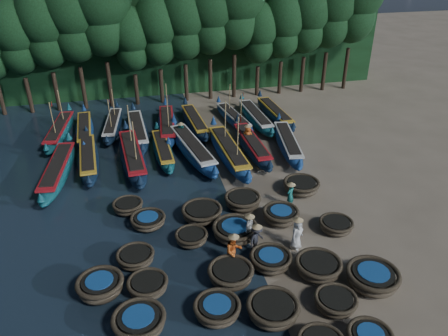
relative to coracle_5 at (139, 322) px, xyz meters
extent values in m
plane|color=#7D6F5B|center=(5.84, 6.37, -0.46)|extent=(120.00, 120.00, 0.00)
cube|color=black|center=(5.84, 29.87, 4.54)|extent=(40.00, 3.00, 10.00)
torus|color=#3B3323|center=(8.62, -2.78, 0.17)|extent=(1.82, 1.82, 0.20)
cylinder|color=black|center=(8.62, -2.78, 0.21)|extent=(1.36, 1.36, 0.06)
cylinder|color=navy|center=(8.62, -2.78, 0.25)|extent=(1.05, 1.05, 0.04)
ellipsoid|color=brown|center=(0.00, 0.00, -0.11)|extent=(2.19, 2.19, 0.71)
torus|color=#3B3323|center=(0.00, 0.00, 0.23)|extent=(2.22, 2.22, 0.22)
cylinder|color=black|center=(0.00, 0.00, 0.27)|extent=(1.68, 1.68, 0.06)
cylinder|color=navy|center=(0.00, 0.00, 0.32)|extent=(1.29, 1.29, 0.04)
ellipsoid|color=brown|center=(3.20, -0.01, -0.14)|extent=(2.26, 2.26, 0.65)
torus|color=#3B3323|center=(3.20, -0.01, 0.16)|extent=(2.02, 2.02, 0.20)
cylinder|color=black|center=(3.20, -0.01, 0.20)|extent=(1.53, 1.53, 0.06)
cylinder|color=navy|center=(3.20, -0.01, 0.24)|extent=(1.18, 1.18, 0.04)
ellipsoid|color=brown|center=(5.44, -0.58, -0.10)|extent=(2.38, 2.38, 0.72)
torus|color=#3B3323|center=(5.44, -0.58, 0.23)|extent=(2.24, 2.24, 0.22)
cylinder|color=black|center=(5.44, -0.58, 0.28)|extent=(1.70, 1.70, 0.07)
ellipsoid|color=brown|center=(8.20, -0.71, -0.16)|extent=(2.25, 2.25, 0.60)
torus|color=#3B3323|center=(8.20, -0.71, 0.12)|extent=(1.87, 1.87, 0.18)
cylinder|color=black|center=(8.20, -0.71, 0.16)|extent=(1.42, 1.42, 0.05)
ellipsoid|color=brown|center=(10.41, 0.17, -0.08)|extent=(2.82, 2.82, 0.76)
torus|color=#3B3323|center=(10.41, 0.17, 0.27)|extent=(2.45, 2.45, 0.23)
cylinder|color=black|center=(10.41, 0.17, 0.32)|extent=(1.86, 1.86, 0.07)
cylinder|color=navy|center=(10.41, 0.17, 0.36)|extent=(1.43, 1.43, 0.05)
ellipsoid|color=brown|center=(-1.55, 2.37, -0.09)|extent=(2.13, 2.13, 0.75)
torus|color=#3B3323|center=(-1.55, 2.37, 0.27)|extent=(2.12, 2.12, 0.23)
cylinder|color=black|center=(-1.55, 2.37, 0.31)|extent=(1.59, 1.59, 0.07)
cylinder|color=navy|center=(-1.55, 2.37, 0.36)|extent=(1.22, 1.22, 0.05)
ellipsoid|color=brown|center=(0.49, 2.07, -0.16)|extent=(1.92, 1.92, 0.60)
torus|color=#3B3323|center=(0.49, 2.07, 0.12)|extent=(1.86, 1.86, 0.18)
cylinder|color=black|center=(0.49, 2.07, 0.16)|extent=(1.41, 1.41, 0.05)
ellipsoid|color=brown|center=(4.24, 1.88, -0.11)|extent=(2.48, 2.48, 0.70)
torus|color=#3B3323|center=(4.24, 1.88, 0.21)|extent=(2.15, 2.15, 0.21)
cylinder|color=black|center=(4.24, 1.88, 0.26)|extent=(1.63, 1.63, 0.06)
ellipsoid|color=brown|center=(6.35, 2.44, -0.14)|extent=(2.01, 2.01, 0.64)
torus|color=#3B3323|center=(6.35, 2.44, 0.16)|extent=(2.04, 2.04, 0.19)
cylinder|color=black|center=(6.35, 2.44, 0.20)|extent=(1.55, 1.55, 0.06)
cylinder|color=navy|center=(6.35, 2.44, 0.24)|extent=(1.19, 1.19, 0.04)
ellipsoid|color=brown|center=(8.34, 1.43, -0.11)|extent=(2.60, 2.60, 0.71)
torus|color=#3B3323|center=(8.34, 1.43, 0.22)|extent=(2.23, 2.23, 0.21)
cylinder|color=black|center=(8.34, 1.43, 0.27)|extent=(1.69, 1.69, 0.06)
ellipsoid|color=brown|center=(0.06, 4.11, -0.17)|extent=(2.06, 2.06, 0.59)
torus|color=#3B3323|center=(0.06, 4.11, 0.11)|extent=(1.87, 1.87, 0.18)
cylinder|color=black|center=(0.06, 4.11, 0.15)|extent=(1.42, 1.42, 0.05)
ellipsoid|color=brown|center=(2.94, 5.04, -0.17)|extent=(1.90, 1.90, 0.58)
torus|color=#3B3323|center=(2.94, 5.04, 0.10)|extent=(1.72, 1.72, 0.18)
cylinder|color=black|center=(2.94, 5.04, 0.13)|extent=(1.30, 1.30, 0.05)
ellipsoid|color=brown|center=(5.24, 4.98, -0.11)|extent=(2.42, 2.42, 0.71)
torus|color=#3B3323|center=(5.24, 4.98, 0.23)|extent=(2.41, 2.41, 0.22)
cylinder|color=black|center=(5.24, 4.98, 0.27)|extent=(1.84, 1.84, 0.06)
cylinder|color=navy|center=(5.24, 4.98, 0.32)|extent=(1.42, 1.42, 0.04)
ellipsoid|color=brown|center=(8.04, 5.79, -0.11)|extent=(2.48, 2.48, 0.71)
torus|color=#3B3323|center=(8.04, 5.79, 0.23)|extent=(2.05, 2.05, 0.22)
cylinder|color=black|center=(8.04, 5.79, 0.27)|extent=(1.54, 1.54, 0.06)
cylinder|color=navy|center=(8.04, 5.79, 0.31)|extent=(1.18, 1.18, 0.04)
ellipsoid|color=brown|center=(10.67, 4.36, -0.18)|extent=(1.95, 1.95, 0.56)
torus|color=#3B3323|center=(10.67, 4.36, 0.08)|extent=(1.85, 1.85, 0.17)
cylinder|color=black|center=(10.67, 4.36, 0.12)|extent=(1.41, 1.41, 0.05)
ellipsoid|color=brown|center=(-0.15, 8.70, -0.17)|extent=(1.87, 1.87, 0.58)
torus|color=#3B3323|center=(-0.15, 8.70, 0.10)|extent=(1.76, 1.76, 0.18)
cylinder|color=black|center=(-0.15, 8.70, 0.13)|extent=(1.33, 1.33, 0.05)
ellipsoid|color=brown|center=(0.88, 7.05, -0.18)|extent=(1.96, 1.96, 0.57)
torus|color=#3B3323|center=(0.88, 7.05, 0.09)|extent=(1.94, 1.94, 0.17)
cylinder|color=black|center=(0.88, 7.05, 0.12)|extent=(1.48, 1.48, 0.05)
cylinder|color=navy|center=(0.88, 7.05, 0.16)|extent=(1.14, 1.14, 0.03)
ellipsoid|color=brown|center=(3.85, 7.01, -0.12)|extent=(2.79, 2.79, 0.69)
torus|color=#3B3323|center=(3.85, 7.01, 0.20)|extent=(2.29, 2.29, 0.21)
cylinder|color=black|center=(3.85, 7.01, 0.25)|extent=(1.75, 1.75, 0.06)
ellipsoid|color=brown|center=(6.37, 7.69, -0.12)|extent=(2.05, 2.05, 0.69)
torus|color=#3B3323|center=(6.37, 7.69, 0.21)|extent=(2.15, 2.15, 0.21)
cylinder|color=black|center=(6.37, 7.69, 0.25)|extent=(1.63, 1.63, 0.06)
ellipsoid|color=brown|center=(10.31, 8.46, -0.11)|extent=(2.44, 2.44, 0.70)
torus|color=#3B3323|center=(10.31, 8.46, 0.22)|extent=(2.25, 2.25, 0.21)
cylinder|color=black|center=(10.31, 8.46, 0.26)|extent=(1.71, 1.71, 0.06)
ellipsoid|color=#105D57|center=(-4.41, 13.62, 0.07)|extent=(2.40, 8.57, 1.06)
cone|color=#105D57|center=(-3.98, 17.71, 0.75)|extent=(0.46, 0.46, 0.63)
cone|color=#105D57|center=(-4.84, 9.52, 0.70)|extent=(0.46, 0.46, 0.53)
cube|color=#A8141C|center=(-4.41, 13.62, 0.51)|extent=(1.79, 6.63, 0.13)
cube|color=black|center=(-4.41, 13.62, 0.59)|extent=(1.42, 5.76, 0.11)
ellipsoid|color=#0E1E34|center=(-2.57, 15.03, 0.02)|extent=(1.89, 7.86, 0.97)
cone|color=#0E1E34|center=(-2.81, 18.82, 0.66)|extent=(0.43, 0.43, 0.58)
cone|color=#0E1E34|center=(-2.33, 11.24, 0.61)|extent=(0.43, 0.43, 0.49)
cube|color=gold|center=(-2.57, 15.03, 0.43)|extent=(1.40, 6.09, 0.12)
cube|color=black|center=(-2.57, 15.03, 0.51)|extent=(1.09, 5.29, 0.10)
ellipsoid|color=#0E1E34|center=(0.39, 14.49, 0.09)|extent=(2.18, 8.91, 1.10)
cone|color=#0E1E34|center=(0.10, 18.78, 0.81)|extent=(0.49, 0.49, 0.66)
cone|color=#0E1E34|center=(0.68, 10.20, 0.75)|extent=(0.49, 0.49, 0.55)
cube|color=#A8141C|center=(0.39, 14.49, 0.55)|extent=(1.62, 6.90, 0.13)
cube|color=black|center=(0.39, 14.49, 0.64)|extent=(1.26, 6.00, 0.11)
cylinder|color=#997F4C|center=(0.41, 15.82, 1.85)|extent=(0.08, 0.26, 3.09)
cylinder|color=#997F4C|center=(0.62, 12.85, 1.85)|extent=(0.08, 0.26, 3.09)
plane|color=red|center=(0.78, 12.86, 3.20)|extent=(0.00, 0.39, 0.39)
ellipsoid|color=#105D57|center=(2.54, 15.26, -0.02)|extent=(1.48, 7.08, 0.88)
cone|color=#105D57|center=(2.44, 18.69, 0.55)|extent=(0.39, 0.39, 0.53)
cone|color=#105D57|center=(2.65, 11.82, 0.51)|extent=(0.39, 0.39, 0.44)
cube|color=gold|center=(2.54, 15.26, 0.35)|extent=(1.09, 5.48, 0.11)
cube|color=black|center=(2.54, 15.26, 0.42)|extent=(0.83, 4.77, 0.09)
ellipsoid|color=navy|center=(4.58, 14.73, 0.10)|extent=(3.13, 9.07, 1.12)
cone|color=navy|center=(3.82, 19.02, 0.82)|extent=(0.49, 0.49, 0.67)
cone|color=navy|center=(5.33, 10.44, 0.76)|extent=(0.49, 0.49, 0.56)
cube|color=silver|center=(4.58, 14.73, 0.56)|extent=(2.35, 7.02, 0.13)
cube|color=black|center=(4.58, 14.73, 0.65)|extent=(1.90, 6.09, 0.11)
ellipsoid|color=navy|center=(6.99, 13.70, 0.09)|extent=(2.00, 8.94, 1.11)
cone|color=navy|center=(6.80, 18.03, 0.81)|extent=(0.49, 0.49, 0.67)
cone|color=navy|center=(7.19, 9.38, 0.76)|extent=(0.49, 0.49, 0.55)
cube|color=gold|center=(6.99, 13.70, 0.56)|extent=(1.48, 6.93, 0.13)
cube|color=black|center=(6.99, 13.70, 0.65)|extent=(1.14, 6.03, 0.11)
cylinder|color=#997F4C|center=(7.04, 15.04, 1.87)|extent=(0.08, 0.26, 3.11)
cylinder|color=#997F4C|center=(7.18, 12.04, 1.87)|extent=(0.08, 0.26, 3.11)
plane|color=red|center=(7.35, 12.05, 3.22)|extent=(0.00, 0.39, 0.39)
ellipsoid|color=#0E1E34|center=(8.90, 14.48, 0.04)|extent=(1.59, 8.06, 1.00)
cone|color=#0E1E34|center=(8.83, 18.40, 0.69)|extent=(0.44, 0.44, 0.60)
cone|color=#0E1E34|center=(8.97, 10.56, 0.64)|extent=(0.44, 0.44, 0.50)
cube|color=#A8141C|center=(8.90, 14.48, 0.46)|extent=(1.16, 6.25, 0.12)
cube|color=black|center=(8.90, 14.48, 0.54)|extent=(0.88, 5.44, 0.10)
ellipsoid|color=navy|center=(11.54, 14.18, 0.03)|extent=(2.69, 8.08, 0.99)
cone|color=navy|center=(12.16, 18.00, 0.68)|extent=(0.44, 0.44, 0.60)
cone|color=navy|center=(10.91, 10.35, 0.63)|extent=(0.44, 0.44, 0.50)
cube|color=silver|center=(11.54, 14.18, 0.45)|extent=(2.02, 6.25, 0.12)
cube|color=black|center=(11.54, 14.18, 0.53)|extent=(1.63, 5.42, 0.10)
ellipsoid|color=#105D57|center=(-4.92, 20.23, 0.03)|extent=(2.36, 8.03, 0.99)
cone|color=#105D57|center=(-4.46, 24.06, 0.67)|extent=(0.44, 0.44, 0.59)
cone|color=#105D57|center=(-5.38, 16.40, 0.63)|extent=(0.44, 0.44, 0.49)
cube|color=#A8141C|center=(-4.92, 20.23, 0.45)|extent=(1.77, 6.21, 0.12)
cube|color=black|center=(-4.92, 20.23, 0.53)|extent=(1.41, 5.40, 0.10)
cylinder|color=#997F4C|center=(-4.68, 21.40, 1.61)|extent=(0.07, 0.24, 2.77)
cylinder|color=#997F4C|center=(-5.00, 18.75, 1.61)|extent=(0.07, 0.24, 2.77)
plane|color=red|center=(-4.85, 18.73, 2.82)|extent=(0.00, 0.35, 0.35)
ellipsoid|color=navy|center=(-3.05, 20.03, 0.01)|extent=(1.74, 7.63, 0.95)
cone|color=navy|center=(-3.23, 23.71, 0.63)|extent=(0.42, 0.42, 0.57)
cone|color=navy|center=(-2.86, 16.34, 0.58)|extent=(0.42, 0.42, 0.47)
cube|color=gold|center=(-3.05, 20.03, 0.41)|extent=(1.29, 5.91, 0.11)
cube|color=black|center=(-3.05, 20.03, 0.48)|extent=(1.00, 5.14, 0.09)
ellipsoid|color=#0E1E34|center=(-0.90, 20.58, -0.01)|extent=(2.12, 7.33, 0.90)
cone|color=#0E1E34|center=(-0.50, 24.08, 0.58)|extent=(0.40, 0.40, 0.54)
cone|color=#0E1E34|center=(-1.31, 17.08, 0.53)|extent=(0.40, 0.40, 0.45)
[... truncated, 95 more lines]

